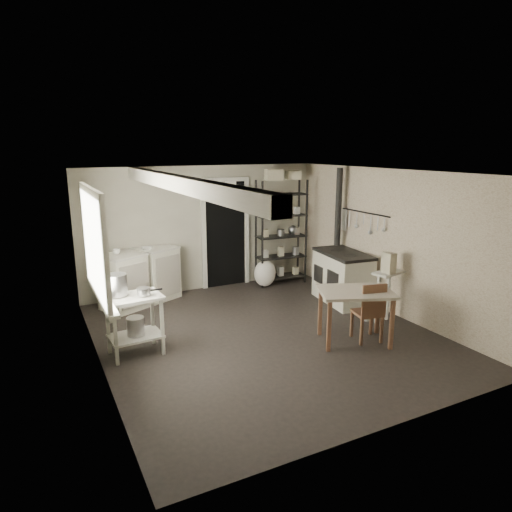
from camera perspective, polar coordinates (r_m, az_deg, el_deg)
name	(u,v)px	position (r m, az deg, el deg)	size (l,w,h in m)	color
floor	(265,335)	(6.65, 1.18, -9.80)	(5.00, 5.00, 0.00)	black
ceiling	(266,172)	(6.11, 1.29, 10.40)	(5.00, 5.00, 0.00)	silver
wall_back	(203,229)	(8.52, -6.69, 3.42)	(4.50, 0.02, 2.30)	#ABA691
wall_front	(396,315)	(4.33, 17.06, -7.12)	(4.50, 0.02, 2.30)	#ABA691
wall_left	(95,278)	(5.62, -19.48, -2.57)	(0.02, 5.00, 2.30)	#ABA691
wall_right	(390,242)	(7.58, 16.44, 1.69)	(0.02, 5.00, 2.30)	#ABA691
window	(93,245)	(5.74, -19.73, 1.33)	(0.12, 1.76, 1.28)	beige
doorway	(226,235)	(8.69, -3.81, 2.67)	(0.96, 0.10, 2.08)	beige
ceiling_beam	(179,183)	(5.66, -9.64, 8.95)	(0.18, 5.00, 0.18)	beige
wallpaper_panel	(390,242)	(7.57, 16.38, 1.68)	(0.01, 5.00, 2.30)	beige
utensil_rail	(364,213)	(7.91, 13.35, 5.30)	(0.06, 1.20, 0.44)	#A9A9AB
prep_table	(135,325)	(6.13, -14.89, -8.32)	(0.69, 0.49, 0.79)	beige
stockpot	(117,285)	(6.01, -17.01, -3.46)	(0.26, 0.26, 0.27)	#A9A9AB
saucepan	(143,291)	(5.95, -13.89, -4.31)	(0.17, 0.17, 0.09)	#A9A9AB
bucket	(136,326)	(6.12, -14.83, -8.49)	(0.22, 0.22, 0.24)	#A9A9AB
base_cabinets	(140,277)	(8.04, -14.26, -2.59)	(1.41, 0.60, 0.93)	silver
mixing_bowl	(147,249)	(7.92, -13.48, 0.90)	(0.26, 0.26, 0.06)	silver
counter_cup	(117,252)	(7.75, -17.03, 0.50)	(0.12, 0.12, 0.09)	silver
shelf_rack	(281,236)	(8.87, 3.14, 2.57)	(0.96, 0.37, 2.02)	black
shelf_jar	(271,216)	(8.63, 1.91, 5.05)	(0.08, 0.08, 0.17)	silver
storage_box_a	(274,181)	(8.58, 2.22, 9.36)	(0.30, 0.26, 0.20)	beige
storage_box_b	(293,181)	(8.84, 4.63, 9.32)	(0.26, 0.24, 0.16)	beige
stove	(342,277)	(8.00, 10.75, -2.62)	(0.62, 1.12, 0.88)	silver
stovepipe	(338,207)	(8.23, 10.27, 6.04)	(0.11, 0.11, 1.44)	black
side_ledge	(387,293)	(7.33, 16.10, -4.52)	(0.51, 0.27, 0.78)	beige
oats_box	(389,258)	(7.11, 16.30, -0.22)	(0.12, 0.21, 0.31)	beige
work_table	(355,316)	(6.43, 12.24, -7.31)	(0.98, 0.68, 0.74)	beige
table_cup	(374,286)	(6.35, 14.48, -3.67)	(0.09, 0.09, 0.09)	silver
chair	(368,307)	(6.49, 13.77, -6.20)	(0.35, 0.37, 0.86)	brown
flour_sack	(265,274)	(8.78, 1.13, -2.28)	(0.43, 0.36, 0.51)	white
floor_crock	(366,316)	(7.35, 13.59, -7.25)	(0.12, 0.12, 0.15)	silver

